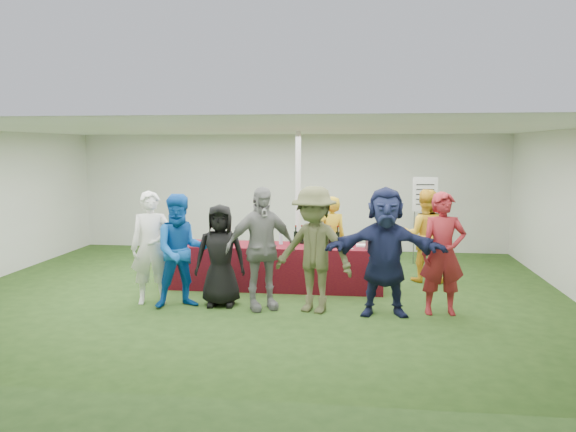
# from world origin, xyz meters

# --- Properties ---
(ground) EXTENTS (60.00, 60.00, 0.00)m
(ground) POSITION_xyz_m (0.00, 0.00, 0.00)
(ground) COLOR #284719
(ground) RESTS_ON ground
(tent) EXTENTS (10.00, 10.00, 10.00)m
(tent) POSITION_xyz_m (0.50, 1.20, 1.35)
(tent) COLOR white
(tent) RESTS_ON ground
(serving_table) EXTENTS (3.60, 0.80, 0.75)m
(serving_table) POSITION_xyz_m (0.22, 0.30, 0.38)
(serving_table) COLOR maroon
(serving_table) RESTS_ON ground
(wine_bottles) EXTENTS (0.79, 0.15, 0.32)m
(wine_bottles) POSITION_xyz_m (0.89, 0.46, 0.87)
(wine_bottles) COLOR black
(wine_bottles) RESTS_ON serving_table
(wine_glasses) EXTENTS (2.75, 0.13, 0.16)m
(wine_glasses) POSITION_xyz_m (-0.22, 0.04, 0.86)
(wine_glasses) COLOR silver
(wine_glasses) RESTS_ON serving_table
(water_bottle) EXTENTS (0.07, 0.07, 0.23)m
(water_bottle) POSITION_xyz_m (0.29, 0.38, 0.85)
(water_bottle) COLOR silver
(water_bottle) RESTS_ON serving_table
(bar_towel) EXTENTS (0.25, 0.18, 0.03)m
(bar_towel) POSITION_xyz_m (1.70, 0.35, 0.77)
(bar_towel) COLOR white
(bar_towel) RESTS_ON serving_table
(dump_bucket) EXTENTS (0.26, 0.26, 0.18)m
(dump_bucket) POSITION_xyz_m (1.85, 0.08, 0.84)
(dump_bucket) COLOR slate
(dump_bucket) RESTS_ON serving_table
(wine_list_sign) EXTENTS (0.50, 0.03, 1.80)m
(wine_list_sign) POSITION_xyz_m (2.95, 2.62, 1.32)
(wine_list_sign) COLOR slate
(wine_list_sign) RESTS_ON ground
(staff_pourer) EXTENTS (0.65, 0.53, 1.54)m
(staff_pourer) POSITION_xyz_m (1.12, 0.88, 0.77)
(staff_pourer) COLOR gold
(staff_pourer) RESTS_ON ground
(staff_back) EXTENTS (0.85, 0.68, 1.66)m
(staff_back) POSITION_xyz_m (2.79, 1.13, 0.83)
(staff_back) COLOR yellow
(staff_back) RESTS_ON ground
(customer_0) EXTENTS (0.73, 0.58, 1.74)m
(customer_0) POSITION_xyz_m (-1.55, -0.86, 0.87)
(customer_0) COLOR white
(customer_0) RESTS_ON ground
(customer_1) EXTENTS (1.03, 0.94, 1.72)m
(customer_1) POSITION_xyz_m (-1.03, -1.01, 0.86)
(customer_1) COLOR #0F54B7
(customer_1) RESTS_ON ground
(customer_2) EXTENTS (0.81, 0.58, 1.55)m
(customer_2) POSITION_xyz_m (-0.47, -0.86, 0.78)
(customer_2) COLOR black
(customer_2) RESTS_ON ground
(customer_3) EXTENTS (1.16, 0.90, 1.83)m
(customer_3) POSITION_xyz_m (0.17, -0.96, 0.92)
(customer_3) COLOR gray
(customer_3) RESTS_ON ground
(customer_4) EXTENTS (1.36, 1.05, 1.85)m
(customer_4) POSITION_xyz_m (0.97, -1.01, 0.93)
(customer_4) COLOR #4F5130
(customer_4) RESTS_ON ground
(customer_5) EXTENTS (1.74, 0.61, 1.85)m
(customer_5) POSITION_xyz_m (1.99, -1.04, 0.93)
(customer_5) COLOR #181F44
(customer_5) RESTS_ON ground
(customer_6) EXTENTS (0.68, 0.48, 1.78)m
(customer_6) POSITION_xyz_m (2.82, -0.89, 0.89)
(customer_6) COLOR maroon
(customer_6) RESTS_ON ground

